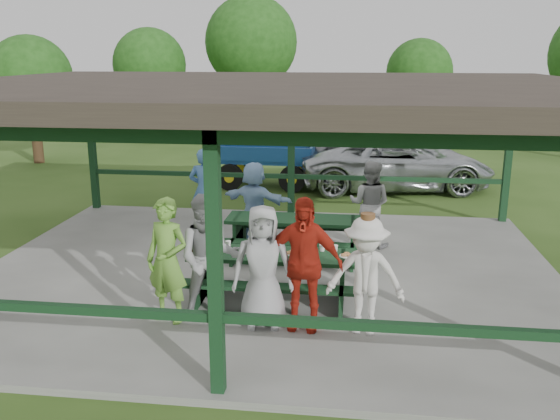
# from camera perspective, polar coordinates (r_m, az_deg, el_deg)

# --- Properties ---
(ground) EXTENTS (90.00, 90.00, 0.00)m
(ground) POSITION_cam_1_polar(r_m,az_deg,el_deg) (10.41, -1.19, -6.39)
(ground) COLOR #2D4917
(ground) RESTS_ON ground
(concrete_slab) EXTENTS (10.00, 8.00, 0.10)m
(concrete_slab) POSITION_cam_1_polar(r_m,az_deg,el_deg) (10.39, -1.20, -6.13)
(concrete_slab) COLOR slate
(concrete_slab) RESTS_ON ground
(pavilion_structure) EXTENTS (10.60, 8.60, 3.24)m
(pavilion_structure) POSITION_cam_1_polar(r_m,az_deg,el_deg) (9.72, -1.30, 11.29)
(pavilion_structure) COLOR black
(pavilion_structure) RESTS_ON concrete_slab
(picnic_table_near) EXTENTS (2.50, 1.39, 0.75)m
(picnic_table_near) POSITION_cam_1_polar(r_m,az_deg,el_deg) (9.06, -0.78, -5.84)
(picnic_table_near) COLOR black
(picnic_table_near) RESTS_ON concrete_slab
(picnic_table_far) EXTENTS (2.49, 1.39, 0.75)m
(picnic_table_far) POSITION_cam_1_polar(r_m,az_deg,el_deg) (10.93, 1.40, -2.17)
(picnic_table_far) COLOR black
(picnic_table_far) RESTS_ON concrete_slab
(table_setting) EXTENTS (2.43, 0.45, 0.10)m
(table_setting) POSITION_cam_1_polar(r_m,az_deg,el_deg) (8.97, -0.73, -3.95)
(table_setting) COLOR white
(table_setting) RESTS_ON picnic_table_near
(contestant_green) EXTENTS (0.75, 0.60, 1.78)m
(contestant_green) POSITION_cam_1_polar(r_m,az_deg,el_deg) (8.39, -10.79, -4.81)
(contestant_green) COLOR #629B34
(contestant_green) RESTS_ON concrete_slab
(contestant_grey_left) EXTENTS (1.00, 0.85, 1.83)m
(contestant_grey_left) POSITION_cam_1_polar(r_m,az_deg,el_deg) (8.31, -6.82, -4.67)
(contestant_grey_left) COLOR gray
(contestant_grey_left) RESTS_ON concrete_slab
(contestant_grey_mid) EXTENTS (0.91, 0.65, 1.72)m
(contestant_grey_mid) POSITION_cam_1_polar(r_m,az_deg,el_deg) (8.12, -1.67, -5.46)
(contestant_grey_mid) COLOR #97979A
(contestant_grey_mid) RESTS_ON concrete_slab
(contestant_red) EXTENTS (1.13, 0.55, 1.86)m
(contestant_red) POSITION_cam_1_polar(r_m,az_deg,el_deg) (8.03, 2.20, -5.15)
(contestant_red) COLOR #AD2214
(contestant_red) RESTS_ON concrete_slab
(contestant_white_fedora) EXTENTS (1.12, 0.74, 1.68)m
(contestant_white_fedora) POSITION_cam_1_polar(r_m,az_deg,el_deg) (7.99, 8.24, -6.30)
(contestant_white_fedora) COLOR silver
(contestant_white_fedora) RESTS_ON concrete_slab
(spectator_lblue) EXTENTS (1.58, 0.97, 1.63)m
(spectator_lblue) POSITION_cam_1_polar(r_m,az_deg,el_deg) (11.74, -2.48, 0.76)
(spectator_lblue) COLOR #88ACD2
(spectator_lblue) RESTS_ON concrete_slab
(spectator_blue) EXTENTS (0.65, 0.44, 1.77)m
(spectator_blue) POSITION_cam_1_polar(r_m,az_deg,el_deg) (12.53, -7.28, 1.91)
(spectator_blue) COLOR #3B649B
(spectator_blue) RESTS_ON concrete_slab
(spectator_grey) EXTENTS (0.96, 0.84, 1.69)m
(spectator_grey) POSITION_cam_1_polar(r_m,az_deg,el_deg) (11.61, 8.61, 0.59)
(spectator_grey) COLOR gray
(spectator_grey) RESTS_ON concrete_slab
(pickup_truck) EXTENTS (5.73, 3.29, 1.50)m
(pickup_truck) POSITION_cam_1_polar(r_m,az_deg,el_deg) (17.14, 11.05, 4.48)
(pickup_truck) COLOR silver
(pickup_truck) RESTS_ON ground
(farm_trailer) EXTENTS (3.82, 1.76, 1.33)m
(farm_trailer) POSITION_cam_1_polar(r_m,az_deg,el_deg) (17.24, -1.39, 4.50)
(farm_trailer) COLOR #1A4C93
(farm_trailer) RESTS_ON ground
(tree_far_left) EXTENTS (3.08, 3.08, 4.81)m
(tree_far_left) POSITION_cam_1_polar(r_m,az_deg,el_deg) (26.50, -12.45, 13.46)
(tree_far_left) COLOR #362615
(tree_far_left) RESTS_ON ground
(tree_left) EXTENTS (3.95, 3.95, 6.17)m
(tree_left) POSITION_cam_1_polar(r_m,az_deg,el_deg) (26.40, -2.78, 15.79)
(tree_left) COLOR #362615
(tree_left) RESTS_ON ground
(tree_mid) EXTENTS (2.80, 2.80, 4.37)m
(tree_mid) POSITION_cam_1_polar(r_m,az_deg,el_deg) (26.54, 13.27, 12.76)
(tree_mid) COLOR #362615
(tree_mid) RESTS_ON ground
(tree_edge_left) EXTENTS (2.80, 2.80, 4.38)m
(tree_edge_left) POSITION_cam_1_polar(r_m,az_deg,el_deg) (22.39, -22.89, 11.68)
(tree_edge_left) COLOR #362615
(tree_edge_left) RESTS_ON ground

